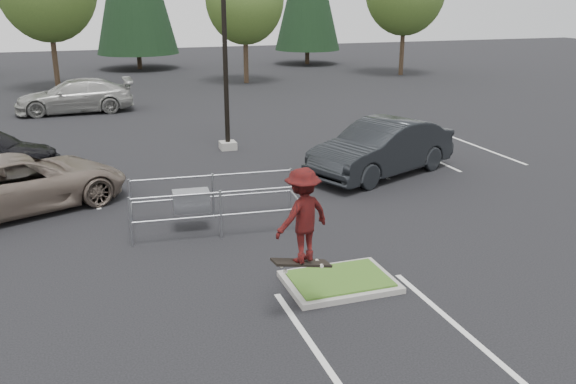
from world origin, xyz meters
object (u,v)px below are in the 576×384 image
object	(u,v)px
car_l_tan	(19,183)
car_far_silver	(75,96)
decid_c	(244,2)
cart_corral	(197,200)
skateboarder	(302,216)
car_r_charc	(382,148)
light_pole	(224,27)

from	to	relation	value
car_l_tan	car_far_silver	world-z (taller)	car_far_silver
decid_c	car_far_silver	bearing A→B (deg)	-144.52
cart_corral	skateboarder	world-z (taller)	skateboarder
cart_corral	decid_c	bearing A→B (deg)	77.17
car_r_charc	cart_corral	bearing A→B (deg)	-89.28
cart_corral	car_l_tan	distance (m)	5.25
skateboarder	decid_c	bearing A→B (deg)	-123.79
light_pole	car_l_tan	xyz separation A→B (m)	(-7.00, -5.00, -3.78)
skateboarder	car_l_tan	xyz separation A→B (m)	(-5.30, 8.00, -1.21)
car_l_tan	car_r_charc	xyz separation A→B (m)	(11.00, 0.00, 0.12)
skateboarder	car_r_charc	bearing A→B (deg)	-146.13
car_l_tan	skateboarder	bearing A→B (deg)	-169.16
light_pole	car_l_tan	distance (m)	9.40
decid_c	car_r_charc	world-z (taller)	decid_c
car_r_charc	car_far_silver	size ratio (longest dim) A/B	0.95
cart_corral	skateboarder	xyz separation A→B (m)	(0.96, -5.04, 1.23)
light_pole	car_r_charc	bearing A→B (deg)	-51.34
decid_c	skateboarder	world-z (taller)	decid_c
cart_corral	car_r_charc	size ratio (longest dim) A/B	0.81
skateboarder	cart_corral	bearing A→B (deg)	-99.89
decid_c	skateboarder	bearing A→B (deg)	-103.13
light_pole	car_r_charc	world-z (taller)	light_pole
skateboarder	car_l_tan	bearing A→B (deg)	-77.13
cart_corral	skateboarder	size ratio (longest dim) A/B	2.32
car_r_charc	decid_c	bearing A→B (deg)	153.02
car_far_silver	cart_corral	bearing A→B (deg)	7.92
light_pole	decid_c	size ratio (longest dim) A/B	1.21
cart_corral	car_l_tan	size ratio (longest dim) A/B	0.79
decid_c	car_far_silver	world-z (taller)	decid_c
car_r_charc	skateboarder	bearing A→B (deg)	-58.72
decid_c	car_r_charc	xyz separation A→B (m)	(-1.49, -22.83, -4.36)
car_l_tan	car_r_charc	distance (m)	11.00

